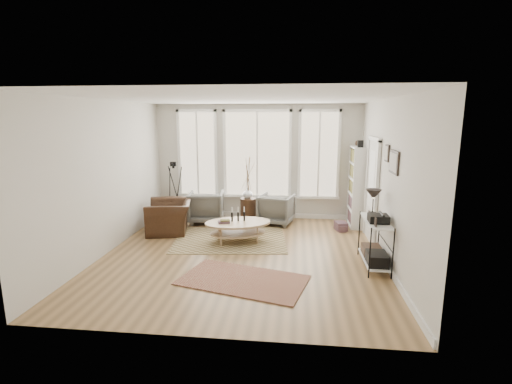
# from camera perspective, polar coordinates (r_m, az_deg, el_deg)

# --- Properties ---
(room) EXTENTS (5.50, 5.54, 2.90)m
(room) POSITION_cam_1_polar(r_m,az_deg,el_deg) (6.82, -2.03, 1.77)
(room) COLOR #997347
(room) RESTS_ON ground
(bay_window) EXTENTS (4.14, 0.12, 2.24)m
(bay_window) POSITION_cam_1_polar(r_m,az_deg,el_deg) (9.45, 0.18, 5.58)
(bay_window) COLOR #D4BA86
(bay_window) RESTS_ON ground
(door) EXTENTS (0.09, 1.06, 2.22)m
(door) POSITION_cam_1_polar(r_m,az_deg,el_deg) (8.07, 17.41, 0.57)
(door) COLOR silver
(door) RESTS_ON ground
(bookcase) EXTENTS (0.31, 0.85, 2.06)m
(bookcase) POSITION_cam_1_polar(r_m,az_deg,el_deg) (9.12, 15.25, 0.82)
(bookcase) COLOR white
(bookcase) RESTS_ON ground
(low_shelf) EXTENTS (0.38, 1.08, 1.30)m
(low_shelf) POSITION_cam_1_polar(r_m,az_deg,el_deg) (6.81, 17.83, -6.75)
(low_shelf) COLOR white
(low_shelf) RESTS_ON ground
(wall_art) EXTENTS (0.04, 0.88, 0.44)m
(wall_art) POSITION_cam_1_polar(r_m,az_deg,el_deg) (6.60, 20.20, 4.69)
(wall_art) COLOR black
(wall_art) RESTS_ON ground
(rug_main) EXTENTS (2.52, 2.00, 0.01)m
(rug_main) POSITION_cam_1_polar(r_m,az_deg,el_deg) (8.00, -4.00, -7.29)
(rug_main) COLOR brown
(rug_main) RESTS_ON ground
(rug_runner) EXTENTS (2.19, 1.57, 0.01)m
(rug_runner) POSITION_cam_1_polar(r_m,az_deg,el_deg) (6.10, -2.03, -13.35)
(rug_runner) COLOR maroon
(rug_runner) RESTS_ON ground
(coffee_table) EXTENTS (1.55, 1.22, 0.63)m
(coffee_table) POSITION_cam_1_polar(r_m,az_deg,el_deg) (7.78, -2.88, -5.28)
(coffee_table) COLOR tan
(coffee_table) RESTS_ON ground
(armchair_left) EXTENTS (0.93, 0.96, 0.78)m
(armchair_left) POSITION_cam_1_polar(r_m,az_deg,el_deg) (9.29, -7.65, -2.26)
(armchair_left) COLOR slate
(armchair_left) RESTS_ON ground
(armchair_right) EXTENTS (0.95, 0.97, 0.73)m
(armchair_right) POSITION_cam_1_polar(r_m,az_deg,el_deg) (9.09, 3.15, -2.62)
(armchair_right) COLOR slate
(armchair_right) RESTS_ON ground
(side_table) EXTENTS (0.39, 0.39, 1.65)m
(side_table) POSITION_cam_1_polar(r_m,az_deg,el_deg) (9.18, -1.21, 0.25)
(side_table) COLOR #362014
(side_table) RESTS_ON ground
(vase) EXTENTS (0.26, 0.26, 0.27)m
(vase) POSITION_cam_1_polar(r_m,az_deg,el_deg) (9.22, -1.32, -0.15)
(vase) COLOR silver
(vase) RESTS_ON side_table
(accent_chair) EXTENTS (1.28, 1.18, 0.71)m
(accent_chair) POSITION_cam_1_polar(r_m,az_deg,el_deg) (8.67, -13.14, -3.68)
(accent_chair) COLOR #362014
(accent_chair) RESTS_ON ground
(tripod_camera) EXTENTS (0.52, 0.52, 1.49)m
(tripod_camera) POSITION_cam_1_polar(r_m,az_deg,el_deg) (9.50, -12.43, -0.28)
(tripod_camera) COLOR black
(tripod_camera) RESTS_ON ground
(book_stack_near) EXTENTS (0.30, 0.35, 0.20)m
(book_stack_near) POSITION_cam_1_polar(r_m,az_deg,el_deg) (8.83, 12.92, -5.13)
(book_stack_near) COLOR brown
(book_stack_near) RESTS_ON ground
(book_stack_far) EXTENTS (0.23, 0.26, 0.14)m
(book_stack_far) POSITION_cam_1_polar(r_m,az_deg,el_deg) (8.75, 12.98, -5.47)
(book_stack_far) COLOR brown
(book_stack_far) RESTS_ON ground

